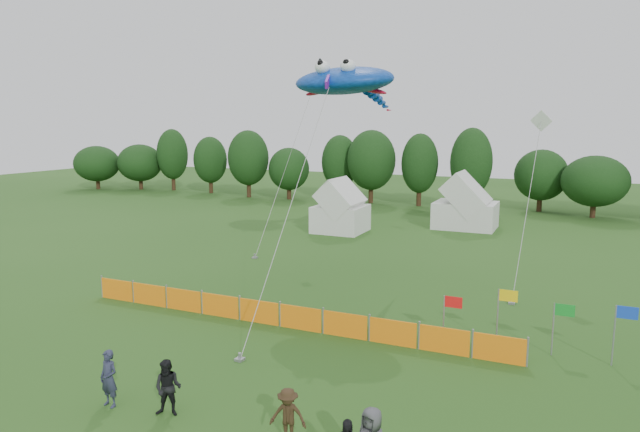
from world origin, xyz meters
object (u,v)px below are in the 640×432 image
at_px(tent_right, 466,207).
at_px(barrier_fence, 279,315).
at_px(spectator_a, 109,378).
at_px(spectator_b, 168,388).
at_px(spectator_c, 288,416).
at_px(tent_left, 341,210).
at_px(stingray_kite, 347,82).

xyz_separation_m(tent_right, barrier_fence, (-3.00, -26.66, -1.27)).
xyz_separation_m(spectator_a, spectator_b, (2.00, 0.30, -0.04)).
bearing_deg(spectator_c, tent_right, 80.21).
bearing_deg(tent_right, tent_left, -146.89).
bearing_deg(stingray_kite, tent_left, 113.30).
relative_size(barrier_fence, spectator_a, 11.22).
height_order(tent_left, stingray_kite, stingray_kite).
distance_m(tent_right, spectator_c, 34.53).
relative_size(barrier_fence, stingray_kite, 1.16).
height_order(tent_left, spectator_b, tent_left).
distance_m(spectator_a, spectator_b, 2.02).
relative_size(spectator_a, stingray_kite, 0.10).
distance_m(barrier_fence, stingray_kite, 12.06).
xyz_separation_m(tent_right, stingray_kite, (-2.59, -20.04, 8.80)).
xyz_separation_m(barrier_fence, stingray_kite, (0.40, 6.62, 10.07)).
bearing_deg(spectator_c, stingray_kite, 93.53).
relative_size(spectator_a, spectator_b, 1.04).
height_order(spectator_a, spectator_c, spectator_a).
height_order(tent_left, spectator_a, tent_left).
relative_size(tent_left, spectator_b, 2.27).
bearing_deg(spectator_c, spectator_a, 171.72).
bearing_deg(stingray_kite, spectator_c, -74.20).
distance_m(barrier_fence, spectator_c, 9.03).
relative_size(spectator_c, stingray_kite, 0.09).
bearing_deg(tent_left, barrier_fence, -74.60).
distance_m(barrier_fence, spectator_b, 7.97).
relative_size(tent_right, barrier_fence, 0.25).
bearing_deg(spectator_b, stingray_kite, 72.62).
distance_m(spectator_c, stingray_kite, 17.93).
height_order(tent_left, spectator_c, tent_left).
xyz_separation_m(tent_left, spectator_a, (4.35, -29.18, -0.84)).
distance_m(tent_left, spectator_a, 29.52).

